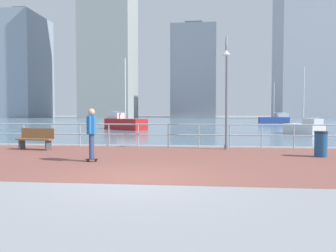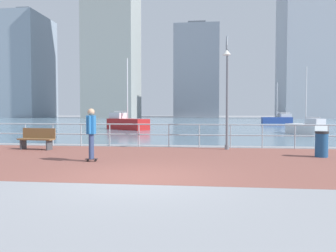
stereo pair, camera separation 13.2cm
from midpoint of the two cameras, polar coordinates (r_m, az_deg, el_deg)
ground at (r=47.70m, az=4.56°, el=0.51°), size 220.00×220.00×0.00m
brick_paving at (r=11.02m, az=-1.70°, el=-5.94°), size 28.00×7.68×0.01m
harbor_water at (r=59.67m, az=4.93°, el=0.90°), size 180.00×88.00×0.00m
waterfront_railing at (r=14.74m, az=0.40°, el=-0.90°), size 25.25×0.06×1.08m
lamppost at (r=13.94m, az=10.74°, el=6.89°), size 0.36×0.81×4.88m
skateboarder at (r=10.72m, az=-13.16°, el=-0.64°), size 0.41×0.56×1.73m
trash_bin at (r=12.79m, az=25.92°, el=-2.91°), size 0.46×0.46×0.93m
park_bench at (r=14.94m, az=-22.05°, el=-2.07°), size 1.64×0.63×0.92m
sailboat_navy at (r=25.33m, az=23.57°, el=-0.33°), size 2.15×3.66×4.92m
sailboat_blue at (r=49.36m, az=19.04°, el=1.11°), size 4.27×1.46×5.94m
sailboat_yellow at (r=30.31m, az=-7.29°, el=0.58°), size 4.60×4.09×6.63m
tower_steel at (r=112.54m, az=-23.41°, el=9.65°), size 10.78×16.97×33.88m
tower_concrete at (r=93.16m, az=24.61°, el=13.59°), size 16.57×12.67×41.59m
tower_beige at (r=114.86m, az=5.17°, el=9.40°), size 14.91×17.95×32.73m
tower_glass at (r=95.89m, az=-9.85°, el=15.60°), size 13.98×13.84×48.64m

